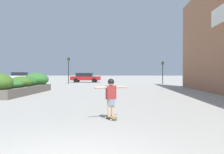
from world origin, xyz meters
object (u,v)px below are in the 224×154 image
at_px(car_center_right, 19,77).
at_px(traffic_light_right, 163,69).
at_px(traffic_light_left, 69,66).
at_px(skateboarder, 111,94).
at_px(skateboard, 111,117).
at_px(car_center_left, 85,77).

relative_size(car_center_right, traffic_light_right, 1.31).
bearing_deg(traffic_light_left, car_center_right, 146.28).
height_order(skateboarder, traffic_light_left, traffic_light_left).
height_order(skateboard, car_center_left, car_center_left).
height_order(skateboarder, car_center_right, car_center_right).
relative_size(skateboarder, traffic_light_left, 0.33).
xyz_separation_m(skateboarder, traffic_light_right, (5.87, 26.86, 1.30)).
height_order(car_center_left, traffic_light_left, traffic_light_left).
xyz_separation_m(skateboard, car_center_left, (-5.74, 32.21, 0.75)).
relative_size(skateboarder, traffic_light_right, 0.39).
xyz_separation_m(car_center_left, car_center_right, (-11.39, 0.95, 0.03)).
height_order(car_center_right, traffic_light_right, traffic_light_right).
relative_size(skateboarder, car_center_right, 0.30).
bearing_deg(traffic_light_right, traffic_light_left, -178.70).
bearing_deg(car_center_left, skateboarder, 10.10).
bearing_deg(skateboard, car_center_right, 88.79).
xyz_separation_m(car_center_right, traffic_light_right, (23.00, -6.30, 1.28)).
distance_m(car_center_left, traffic_light_right, 12.85).
xyz_separation_m(car_center_left, traffic_light_left, (-1.51, -5.64, 1.66)).
xyz_separation_m(car_center_left, traffic_light_right, (11.61, -5.35, 1.31)).
height_order(car_center_left, car_center_right, car_center_right).
height_order(skateboarder, traffic_light_right, traffic_light_right).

